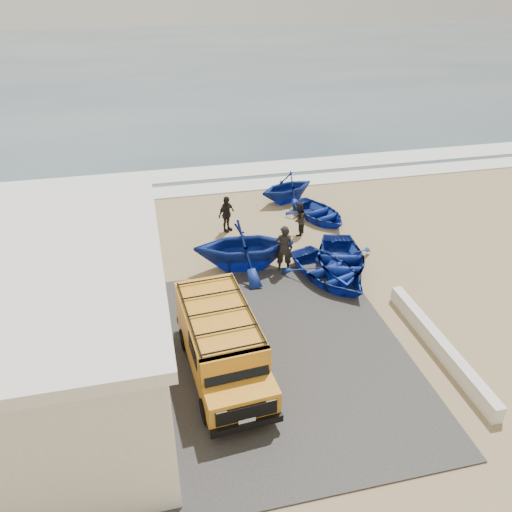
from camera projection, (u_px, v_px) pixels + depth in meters
ground at (264, 318)px, 17.50m from camera, size 160.00×160.00×0.00m
slab at (216, 364)px, 15.41m from camera, size 12.00×10.00×0.05m
ocean at (161, 61)px, 64.64m from camera, size 180.00×88.00×0.01m
surf_line at (212, 188)px, 27.58m from camera, size 180.00×1.60×0.06m
surf_wash at (206, 173)px, 29.69m from camera, size 180.00×2.20×0.04m
building at (9, 336)px, 13.26m from camera, size 8.40×9.40×4.30m
parapet at (439, 345)px, 15.81m from camera, size 0.35×6.00×0.55m
van at (221, 342)px, 14.62m from camera, size 2.31×5.07×2.12m
boat_near_left at (329, 272)px, 19.37m from camera, size 3.85×4.55×0.80m
boat_near_right at (341, 260)px, 20.12m from camera, size 3.86×4.66×0.84m
boat_mid_left at (244, 245)px, 19.86m from camera, size 4.30×3.80×2.12m
boat_mid_right at (319, 213)px, 24.09m from camera, size 3.39×3.99×0.70m
boat_far_left at (287, 187)px, 25.73m from camera, size 3.78×3.54×1.61m
fisherman_front at (284, 248)px, 19.75m from camera, size 0.81×0.61×1.99m
fisherman_middle at (299, 219)px, 22.52m from camera, size 0.93×0.97×1.57m
fisherman_back at (226, 214)px, 22.81m from camera, size 1.05×0.96×1.72m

